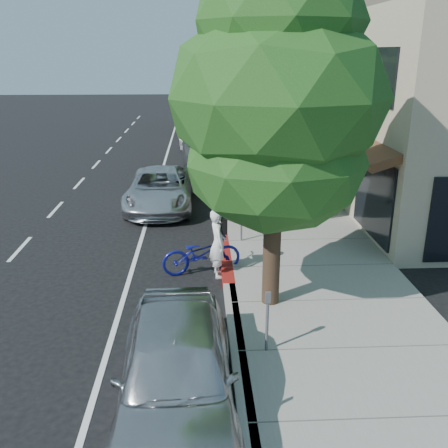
{
  "coord_description": "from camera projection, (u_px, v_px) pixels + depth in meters",
  "views": [
    {
      "loc": [
        -0.69,
        -12.36,
        5.68
      ],
      "look_at": [
        -0.08,
        0.12,
        1.35
      ],
      "focal_mm": 40.0,
      "sensor_mm": 36.0,
      "label": 1
    }
  ],
  "objects": [
    {
      "name": "curb",
      "position": [
        217.0,
        192.0,
        21.08
      ],
      "size": [
        0.3,
        56.0,
        0.15
      ],
      "primitive_type": "cube",
      "color": "#9E998E",
      "rests_on": "ground"
    },
    {
      "name": "street_tree_2",
      "position": [
        235.0,
        88.0,
        21.66
      ],
      "size": [
        5.01,
        5.01,
        7.05
      ],
      "color": "black",
      "rests_on": "ground"
    },
    {
      "name": "street_tree_0",
      "position": [
        277.0,
        102.0,
        10.17
      ],
      "size": [
        4.57,
        4.57,
        7.6
      ],
      "color": "black",
      "rests_on": "ground"
    },
    {
      "name": "storefront_building",
      "position": [
        371.0,
        90.0,
        29.85
      ],
      "size": [
        10.0,
        36.0,
        7.0
      ],
      "primitive_type": "cube",
      "color": "tan",
      "rests_on": "ground"
    },
    {
      "name": "ground",
      "position": [
        227.0,
        272.0,
        13.56
      ],
      "size": [
        120.0,
        120.0,
        0.0
      ],
      "primitive_type": "plane",
      "color": "black",
      "rests_on": "ground"
    },
    {
      "name": "silver_suv",
      "position": [
        161.0,
        189.0,
        19.01
      ],
      "size": [
        2.55,
        5.31,
        1.46
      ],
      "primitive_type": "imported",
      "rotation": [
        0.0,
        0.0,
        -0.02
      ],
      "color": "silver",
      "rests_on": "ground"
    },
    {
      "name": "dark_sedan",
      "position": [
        202.0,
        157.0,
        24.36
      ],
      "size": [
        2.1,
        5.01,
        1.61
      ],
      "primitive_type": "imported",
      "rotation": [
        0.0,
        0.0,
        0.08
      ],
      "color": "black",
      "rests_on": "ground"
    },
    {
      "name": "street_tree_1",
      "position": [
        248.0,
        97.0,
        15.96
      ],
      "size": [
        4.3,
        4.3,
        7.0
      ],
      "color": "black",
      "rests_on": "ground"
    },
    {
      "name": "pedestrian",
      "position": [
        279.0,
        185.0,
        18.61
      ],
      "size": [
        0.99,
        0.94,
        1.6
      ],
      "primitive_type": "imported",
      "rotation": [
        0.0,
        0.0,
        3.74
      ],
      "color": "black",
      "rests_on": "sidewalk"
    },
    {
      "name": "bicycle",
      "position": [
        201.0,
        253.0,
        13.36
      ],
      "size": [
        2.25,
        1.21,
        1.12
      ],
      "primitive_type": "imported",
      "rotation": [
        0.0,
        0.0,
        1.8
      ],
      "color": "navy",
      "rests_on": "ground"
    },
    {
      "name": "curb_red_segment",
      "position": [
        225.0,
        255.0,
        14.48
      ],
      "size": [
        0.32,
        4.0,
        0.15
      ],
      "primitive_type": "cube",
      "color": "maroon",
      "rests_on": "ground"
    },
    {
      "name": "street_tree_5",
      "position": [
        219.0,
        68.0,
        38.55
      ],
      "size": [
        4.93,
        4.93,
        7.42
      ],
      "color": "black",
      "rests_on": "ground"
    },
    {
      "name": "street_tree_4",
      "position": [
        222.0,
        69.0,
        32.86
      ],
      "size": [
        3.97,
        3.97,
        7.27
      ],
      "color": "black",
      "rests_on": "ground"
    },
    {
      "name": "street_tree_3",
      "position": [
        228.0,
        59.0,
        26.96
      ],
      "size": [
        4.3,
        4.3,
        8.31
      ],
      "color": "black",
      "rests_on": "ground"
    },
    {
      "name": "dark_suv_far",
      "position": [
        195.0,
        124.0,
        34.91
      ],
      "size": [
        2.28,
        5.1,
        1.7
      ],
      "primitive_type": "imported",
      "rotation": [
        0.0,
        0.0,
        0.05
      ],
      "color": "black",
      "rests_on": "ground"
    },
    {
      "name": "cyclist",
      "position": [
        218.0,
        243.0,
        13.07
      ],
      "size": [
        0.53,
        0.73,
        1.85
      ],
      "primitive_type": "imported",
      "rotation": [
        0.0,
        0.0,
        1.7
      ],
      "color": "white",
      "rests_on": "ground"
    },
    {
      "name": "near_car_a",
      "position": [
        176.0,
        370.0,
        8.05
      ],
      "size": [
        2.05,
        4.81,
        1.62
      ],
      "primitive_type": "imported",
      "rotation": [
        0.0,
        0.0,
        0.03
      ],
      "color": "#B9B9BE",
      "rests_on": "ground"
    },
    {
      "name": "sidewalk",
      "position": [
        271.0,
        191.0,
        21.19
      ],
      "size": [
        4.6,
        56.0,
        0.15
      ],
      "primitive_type": "cube",
      "color": "gray",
      "rests_on": "ground"
    },
    {
      "name": "white_pickup",
      "position": [
        198.0,
        130.0,
        32.08
      ],
      "size": [
        2.95,
        6.45,
        1.83
      ],
      "primitive_type": "imported",
      "rotation": [
        0.0,
        0.0,
        0.06
      ],
      "color": "silver",
      "rests_on": "ground"
    }
  ]
}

